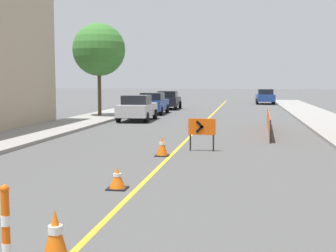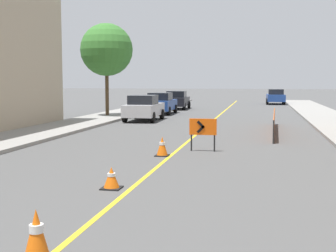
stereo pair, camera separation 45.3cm
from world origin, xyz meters
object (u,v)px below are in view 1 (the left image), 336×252
Objects in this scene: traffic_cone_second at (55,237)px; street_tree_left_near at (99,50)px; traffic_cone_third at (117,178)px; parked_car_curb_near at (137,108)px; arrow_barricade_primary at (202,128)px; delineator_post_front at (7,248)px; traffic_cone_fourth at (162,146)px; parked_car_curb_mid at (153,103)px; parked_car_curb_far at (168,100)px; parked_car_opposite_side at (265,97)px.

street_tree_left_near reaches higher than traffic_cone_second.
parked_car_curb_near reaches higher than traffic_cone_third.
arrow_barricade_primary reaches higher than traffic_cone_second.
delineator_post_front reaches higher than traffic_cone_third.
traffic_cone_fourth is 0.15× the size of parked_car_curb_mid.
traffic_cone_second is 1.48× the size of traffic_cone_third.
delineator_post_front is 35.70m from parked_car_curb_far.
parked_car_curb_near is at bearing 101.80° from traffic_cone_third.
parked_car_curb_mid is (-4.13, 19.12, 0.48)m from traffic_cone_fourth.
traffic_cone_fourth is 1.82m from arrow_barricade_primary.
traffic_cone_second is 45.35m from parked_car_opposite_side.
parked_car_curb_near is (-5.13, 11.89, -0.01)m from arrow_barricade_primary.
street_tree_left_near is at bearing 106.44° from traffic_cone_second.
arrow_barricade_primary reaches higher than traffic_cone_fourth.
traffic_cone_second is at bearing -85.48° from parked_car_curb_far.
parked_car_opposite_side is (4.52, 45.12, 0.43)m from traffic_cone_second.
parked_car_curb_mid is at bearing -93.70° from parked_car_curb_far.
parked_car_opposite_side is (3.53, 34.60, -0.01)m from arrow_barricade_primary.
parked_car_opposite_side reaches higher than traffic_cone_second.
parked_car_curb_far is at bearing 72.60° from street_tree_left_near.
parked_car_opposite_side is at bearing 48.31° from parked_car_curb_far.
parked_car_curb_far reaches higher than traffic_cone_third.
parked_car_curb_far is 13.78m from parked_car_opposite_side.
traffic_cone_third is 0.08× the size of street_tree_left_near.
arrow_barricade_primary is at bearing 84.62° from traffic_cone_second.
street_tree_left_near reaches higher than parked_car_curb_mid.
parked_car_curb_far reaches higher than arrow_barricade_primary.
delineator_post_front is at bearing -74.49° from street_tree_left_near.
delineator_post_front reaches higher than traffic_cone_fourth.
arrow_barricade_primary is 16.79m from street_tree_left_near.
parked_car_curb_near is (-3.94, 13.18, 0.48)m from traffic_cone_fourth.
parked_car_curb_near is at bearing 99.65° from delineator_post_front.
parked_car_curb_near is at bearing 106.63° from traffic_cone_fourth.
traffic_cone_third is 0.12× the size of parked_car_curb_near.
arrow_barricade_primary is (1.36, 6.12, 0.56)m from traffic_cone_third.
parked_car_curb_near is at bearing 100.46° from traffic_cone_second.
traffic_cone_third is at bearing -79.39° from parked_car_curb_near.
parked_car_curb_far is (0.13, 6.11, 0.00)m from parked_car_curb_mid.
parked_car_curb_mid is (-4.33, 28.35, 0.43)m from traffic_cone_second.
traffic_cone_fourth is 13.76m from parked_car_curb_near.
street_tree_left_near is (-3.07, -9.81, 3.74)m from parked_car_curb_far.
parked_car_curb_mid reaches higher than delineator_post_front.
parked_car_curb_mid is at bearing 98.11° from delineator_post_front.
parked_car_curb_near is at bearing -89.12° from parked_car_curb_mid.
street_tree_left_near reaches higher than parked_car_curb_far.
parked_car_curb_near is 5.37m from street_tree_left_near.
traffic_cone_second is 1.16× the size of traffic_cone_fourth.
delineator_post_front is 23.76m from parked_car_curb_near.
parked_car_curb_far is at bearing 96.51° from delineator_post_front.
traffic_cone_third is 24.28m from parked_car_curb_mid.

